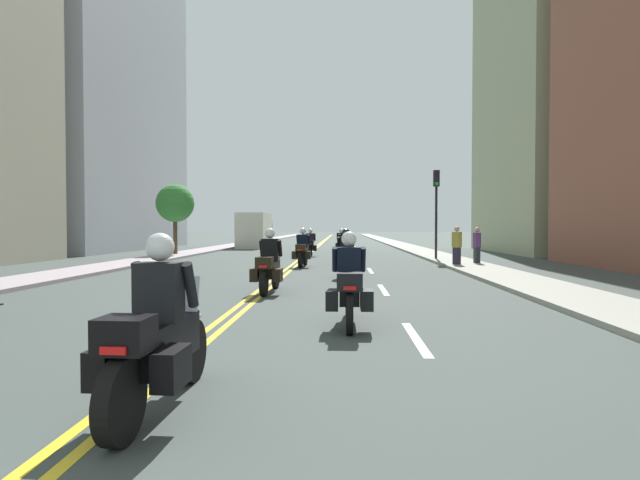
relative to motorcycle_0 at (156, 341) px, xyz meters
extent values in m
plane|color=#3E4744|center=(-0.41, 43.22, -0.65)|extent=(264.00, 264.00, 0.00)
cube|color=#9F9199|center=(-7.85, 43.22, -0.59)|extent=(2.12, 144.00, 0.12)
cube|color=#97988C|center=(7.03, 43.22, -0.59)|extent=(2.12, 144.00, 0.12)
cube|color=yellow|center=(-0.53, 43.22, -0.65)|extent=(0.12, 132.00, 0.01)
cube|color=yellow|center=(-0.29, 43.22, -0.65)|extent=(0.12, 132.00, 0.01)
cube|color=silver|center=(2.79, 3.22, -0.65)|extent=(0.14, 2.40, 0.01)
cube|color=silver|center=(2.79, 9.22, -0.65)|extent=(0.14, 2.40, 0.01)
cube|color=silver|center=(2.79, 15.22, -0.65)|extent=(0.14, 2.40, 0.01)
cube|color=silver|center=(2.79, 21.22, -0.65)|extent=(0.14, 2.40, 0.01)
cube|color=silver|center=(2.79, 27.22, -0.65)|extent=(0.14, 2.40, 0.01)
cube|color=silver|center=(2.79, 33.22, -0.65)|extent=(0.14, 2.40, 0.01)
cube|color=silver|center=(2.79, 39.22, -0.65)|extent=(0.14, 2.40, 0.01)
cube|color=silver|center=(2.79, 45.22, -0.65)|extent=(0.14, 2.40, 0.01)
cube|color=silver|center=(2.79, 51.22, -0.65)|extent=(0.14, 2.40, 0.01)
cube|color=#A7AAB5|center=(-16.43, 33.64, 13.66)|extent=(7.18, 19.32, 28.63)
cube|color=#2D3847|center=(-20.04, 33.64, 6.51)|extent=(0.04, 16.23, 0.90)
cube|color=#2D3847|center=(-20.04, 33.64, 11.76)|extent=(0.04, 16.23, 0.90)
cube|color=#2D3847|center=(-20.04, 33.64, 17.00)|extent=(0.04, 16.23, 0.90)
cube|color=#A1A882|center=(16.24, 30.17, 9.60)|extent=(8.41, 13.37, 20.50)
cube|color=#2D3847|center=(20.46, 30.17, 4.47)|extent=(0.04, 11.23, 0.90)
cube|color=#2D3847|center=(20.46, 30.17, 10.11)|extent=(0.04, 11.23, 0.90)
cube|color=#2D3847|center=(20.46, 30.17, 15.75)|extent=(0.04, 11.23, 0.90)
cylinder|color=black|center=(0.04, 0.93, -0.31)|extent=(0.17, 0.68, 0.67)
cylinder|color=black|center=(-0.03, -0.69, -0.31)|extent=(0.17, 0.68, 0.67)
cube|color=silver|center=(0.04, 0.93, 0.04)|extent=(0.15, 0.33, 0.04)
cube|color=black|center=(0.01, 0.12, -0.03)|extent=(0.37, 1.24, 0.40)
cube|color=black|center=(-0.03, -0.61, 0.19)|extent=(0.41, 0.38, 0.28)
cube|color=red|center=(-0.03, -0.80, 0.11)|extent=(0.20, 0.04, 0.06)
cube|color=black|center=(-0.30, -0.35, -0.13)|extent=(0.22, 0.45, 0.32)
cube|color=black|center=(0.26, -0.38, -0.13)|extent=(0.22, 0.45, 0.32)
cube|color=#B2C1CC|center=(0.03, 0.64, 0.35)|extent=(0.36, 0.14, 0.36)
cube|color=black|center=(0.00, 0.07, 0.43)|extent=(0.41, 0.28, 0.54)
cylinder|color=black|center=(-0.23, 0.23, 0.48)|extent=(0.11, 0.28, 0.45)
cylinder|color=black|center=(0.25, 0.21, 0.48)|extent=(0.11, 0.28, 0.45)
sphere|color=white|center=(0.00, 0.10, 0.84)|extent=(0.26, 0.26, 0.26)
cylinder|color=black|center=(1.80, 5.06, -0.33)|extent=(0.11, 0.64, 0.64)
cylinder|color=black|center=(1.79, 3.43, -0.33)|extent=(0.11, 0.64, 0.64)
cube|color=silver|center=(1.80, 5.06, 0.01)|extent=(0.14, 0.32, 0.04)
cube|color=black|center=(1.80, 4.25, -0.05)|extent=(0.32, 1.24, 0.40)
cube|color=black|center=(1.79, 3.51, 0.17)|extent=(0.40, 0.36, 0.28)
cube|color=red|center=(1.79, 3.32, 0.09)|extent=(0.20, 0.03, 0.06)
cube|color=black|center=(1.51, 3.76, -0.15)|extent=(0.20, 0.44, 0.32)
cube|color=black|center=(2.07, 3.76, -0.15)|extent=(0.20, 0.44, 0.32)
cube|color=#B2C1CC|center=(1.80, 4.77, 0.33)|extent=(0.36, 0.12, 0.36)
cube|color=black|center=(1.80, 4.20, 0.42)|extent=(0.40, 0.26, 0.53)
cylinder|color=black|center=(1.56, 4.35, 0.47)|extent=(0.10, 0.28, 0.45)
cylinder|color=black|center=(2.04, 4.35, 0.47)|extent=(0.10, 0.28, 0.45)
sphere|color=white|center=(1.80, 4.23, 0.82)|extent=(0.26, 0.26, 0.26)
cylinder|color=black|center=(-0.12, 9.36, -0.34)|extent=(0.15, 0.63, 0.62)
cylinder|color=black|center=(-0.20, 7.78, -0.34)|extent=(0.15, 0.63, 0.62)
cube|color=silver|center=(-0.12, 9.36, -0.01)|extent=(0.16, 0.33, 0.04)
cube|color=black|center=(-0.16, 8.57, -0.06)|extent=(0.38, 1.22, 0.40)
cube|color=black|center=(-0.20, 7.86, 0.16)|extent=(0.42, 0.38, 0.28)
cube|color=red|center=(-0.21, 7.67, 0.08)|extent=(0.20, 0.04, 0.06)
cube|color=black|center=(-0.47, 8.11, -0.16)|extent=(0.22, 0.45, 0.32)
cube|color=black|center=(0.09, 8.08, -0.16)|extent=(0.22, 0.45, 0.32)
cube|color=#B2C1CC|center=(-0.14, 9.08, 0.32)|extent=(0.37, 0.14, 0.36)
cube|color=black|center=(-0.17, 8.52, 0.44)|extent=(0.41, 0.28, 0.59)
cylinder|color=black|center=(-0.40, 8.68, 0.49)|extent=(0.11, 0.29, 0.45)
cylinder|color=black|center=(0.08, 8.66, 0.49)|extent=(0.11, 0.29, 0.45)
sphere|color=white|center=(-0.16, 8.55, 0.87)|extent=(0.26, 0.26, 0.26)
cylinder|color=black|center=(1.79, 13.32, -0.32)|extent=(0.16, 0.68, 0.67)
cylinder|color=black|center=(1.85, 11.72, -0.32)|extent=(0.16, 0.68, 0.67)
cube|color=silver|center=(1.79, 13.32, 0.04)|extent=(0.15, 0.33, 0.04)
cube|color=black|center=(1.82, 12.52, -0.04)|extent=(0.37, 1.22, 0.40)
cube|color=black|center=(1.85, 11.80, 0.18)|extent=(0.41, 0.38, 0.28)
cube|color=red|center=(1.86, 11.61, 0.10)|extent=(0.20, 0.04, 0.06)
cube|color=black|center=(1.56, 12.03, -0.14)|extent=(0.22, 0.45, 0.32)
cube|color=black|center=(2.12, 12.05, -0.14)|extent=(0.22, 0.45, 0.32)
cube|color=#B2C1CC|center=(1.80, 13.03, 0.34)|extent=(0.36, 0.14, 0.36)
cube|color=black|center=(1.82, 12.47, 0.44)|extent=(0.41, 0.28, 0.54)
cylinder|color=black|center=(1.58, 12.61, 0.49)|extent=(0.11, 0.28, 0.45)
cylinder|color=black|center=(2.05, 12.63, 0.49)|extent=(0.11, 0.28, 0.45)
sphere|color=black|center=(1.82, 12.50, 0.85)|extent=(0.26, 0.26, 0.26)
cylinder|color=black|center=(0.09, 17.90, -0.31)|extent=(0.17, 0.68, 0.67)
cylinder|color=black|center=(0.00, 16.36, -0.31)|extent=(0.17, 0.68, 0.67)
cube|color=silver|center=(0.09, 17.90, 0.04)|extent=(0.16, 0.33, 0.04)
cube|color=black|center=(0.05, 17.13, -0.03)|extent=(0.39, 1.19, 0.40)
cube|color=black|center=(0.01, 16.44, 0.19)|extent=(0.42, 0.38, 0.28)
cube|color=red|center=(0.00, 16.25, 0.11)|extent=(0.20, 0.04, 0.06)
cube|color=black|center=(-0.26, 16.69, -0.13)|extent=(0.22, 0.45, 0.32)
cube|color=black|center=(0.30, 16.66, -0.13)|extent=(0.22, 0.45, 0.32)
cube|color=#B2C1CC|center=(0.07, 17.63, 0.35)|extent=(0.37, 0.14, 0.36)
cube|color=black|center=(0.04, 17.08, 0.44)|extent=(0.41, 0.28, 0.56)
cylinder|color=black|center=(-0.19, 17.25, 0.49)|extent=(0.12, 0.29, 0.45)
cylinder|color=black|center=(0.29, 17.22, 0.49)|extent=(0.12, 0.29, 0.45)
sphere|color=white|center=(0.04, 17.11, 0.86)|extent=(0.26, 0.26, 0.26)
cylinder|color=black|center=(1.76, 21.86, -0.31)|extent=(0.15, 0.68, 0.67)
cylinder|color=black|center=(1.85, 20.37, -0.31)|extent=(0.15, 0.68, 0.67)
cube|color=silver|center=(1.76, 21.86, 0.04)|extent=(0.16, 0.33, 0.04)
cube|color=black|center=(1.80, 21.12, -0.03)|extent=(0.38, 1.15, 0.40)
cube|color=black|center=(1.84, 20.44, 0.19)|extent=(0.42, 0.38, 0.28)
cube|color=red|center=(1.85, 20.25, 0.11)|extent=(0.20, 0.04, 0.06)
cube|color=black|center=(1.55, 20.65, -0.13)|extent=(0.22, 0.45, 0.32)
cube|color=black|center=(2.11, 20.68, -0.13)|extent=(0.22, 0.45, 0.32)
cube|color=#B2C1CC|center=(1.78, 21.59, 0.35)|extent=(0.37, 0.14, 0.36)
cube|color=black|center=(1.81, 21.07, 0.42)|extent=(0.41, 0.28, 0.51)
cylinder|color=black|center=(1.56, 21.20, 0.47)|extent=(0.12, 0.29, 0.45)
cylinder|color=black|center=(2.04, 21.23, 0.47)|extent=(0.12, 0.29, 0.45)
sphere|color=white|center=(1.81, 21.10, 0.81)|extent=(0.26, 0.26, 0.26)
cylinder|color=black|center=(-0.10, 25.85, -0.34)|extent=(0.11, 0.62, 0.62)
cylinder|color=black|center=(-0.11, 24.22, -0.34)|extent=(0.11, 0.62, 0.62)
cube|color=silver|center=(-0.10, 25.85, -0.01)|extent=(0.14, 0.32, 0.04)
cube|color=black|center=(-0.10, 25.03, -0.06)|extent=(0.33, 1.24, 0.40)
cube|color=black|center=(-0.11, 24.30, 0.16)|extent=(0.40, 0.36, 0.28)
cube|color=red|center=(-0.11, 24.11, 0.08)|extent=(0.20, 0.03, 0.06)
cube|color=black|center=(-0.39, 24.55, -0.16)|extent=(0.20, 0.44, 0.32)
cube|color=black|center=(0.17, 24.55, -0.16)|extent=(0.20, 0.44, 0.32)
cube|color=#B2C1CC|center=(-0.10, 25.55, 0.32)|extent=(0.36, 0.12, 0.36)
cube|color=black|center=(-0.10, 24.98, 0.41)|extent=(0.40, 0.26, 0.53)
cylinder|color=black|center=(-0.34, 25.14, 0.46)|extent=(0.10, 0.28, 0.45)
cylinder|color=black|center=(0.14, 25.13, 0.46)|extent=(0.10, 0.28, 0.45)
sphere|color=white|center=(-0.10, 25.01, 0.81)|extent=(0.26, 0.26, 0.26)
cylinder|color=black|center=(1.64, 30.02, -0.34)|extent=(0.13, 0.62, 0.61)
cylinder|color=black|center=(1.68, 28.39, -0.34)|extent=(0.13, 0.62, 0.61)
cube|color=silver|center=(1.64, 30.02, -0.02)|extent=(0.15, 0.32, 0.04)
cube|color=black|center=(1.66, 29.20, -0.06)|extent=(0.35, 1.25, 0.40)
cube|color=black|center=(1.68, 28.47, 0.16)|extent=(0.41, 0.37, 0.28)
cube|color=red|center=(1.68, 28.28, 0.08)|extent=(0.20, 0.03, 0.06)
cube|color=black|center=(1.39, 28.71, -0.16)|extent=(0.21, 0.44, 0.32)
cube|color=black|center=(1.95, 28.72, -0.16)|extent=(0.21, 0.44, 0.32)
cube|color=#B2C1CC|center=(1.65, 29.73, 0.32)|extent=(0.36, 0.13, 0.36)
cube|color=black|center=(1.66, 29.15, 0.40)|extent=(0.41, 0.27, 0.52)
cylinder|color=black|center=(1.42, 29.30, 0.45)|extent=(0.11, 0.28, 0.45)
cylinder|color=black|center=(1.90, 29.31, 0.45)|extent=(0.11, 0.28, 0.45)
sphere|color=white|center=(1.66, 29.18, 0.80)|extent=(0.26, 0.26, 0.26)
cylinder|color=black|center=(6.38, 21.18, 1.22)|extent=(0.12, 0.12, 3.74)
cube|color=black|center=(6.38, 21.18, 3.44)|extent=(0.28, 0.28, 0.80)
sphere|color=green|center=(6.38, 21.03, 3.16)|extent=(0.18, 0.18, 0.18)
cube|color=#252A2F|center=(7.58, 18.08, -0.25)|extent=(0.24, 0.31, 0.80)
cube|color=#55306D|center=(7.58, 18.08, 0.47)|extent=(0.27, 0.39, 0.64)
sphere|color=tan|center=(7.58, 18.08, 0.91)|extent=(0.22, 0.22, 0.22)
cube|color=#272336|center=(6.50, 17.15, -0.24)|extent=(0.33, 0.34, 0.83)
cube|color=#9C9537|center=(6.50, 17.15, 0.50)|extent=(0.39, 0.42, 0.65)
sphere|color=tan|center=(6.50, 17.15, 0.95)|extent=(0.22, 0.22, 0.22)
cylinder|color=#4B3A24|center=(-8.04, 25.14, 0.50)|extent=(0.24, 0.24, 2.30)
sphere|color=#378338|center=(-8.04, 25.14, 2.42)|extent=(2.21, 2.21, 2.21)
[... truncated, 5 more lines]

